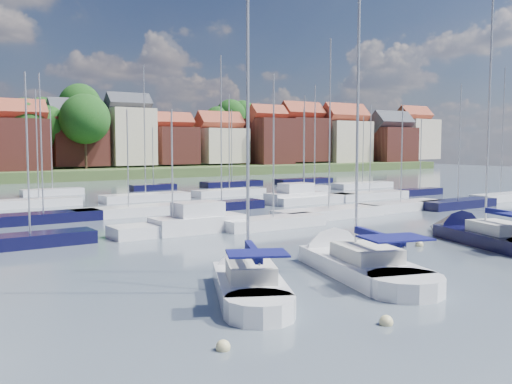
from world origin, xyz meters
TOP-DOWN VIEW (x-y plane):
  - ground at (0.00, 40.00)m, footprint 260.00×260.00m
  - sailboat_left at (-11.60, 3.88)m, footprint 7.07×10.46m
  - sailboat_centre at (-4.69, 4.80)m, footprint 6.98×13.32m
  - sailboat_navy at (8.40, 6.09)m, footprint 7.03×12.97m
  - buoy_a at (-16.38, -2.05)m, footprint 0.47×0.47m
  - buoy_b at (-10.18, -3.19)m, footprint 0.51×0.51m
  - buoy_c at (-4.47, -0.24)m, footprint 0.54×0.54m
  - buoy_e at (3.54, 6.69)m, footprint 0.51×0.51m
  - marina_field at (1.91, 35.15)m, footprint 79.62×41.41m
  - far_shore_town at (2.23, 132.67)m, footprint 212.46×90.00m

SIDE VIEW (x-z plane):
  - ground at x=0.00m, z-range 0.00..0.00m
  - buoy_a at x=-16.38m, z-range -0.24..0.24m
  - buoy_b at x=-10.18m, z-range -0.26..0.26m
  - buoy_c at x=-4.47m, z-range -0.27..0.27m
  - buoy_e at x=3.54m, z-range -0.25..0.25m
  - sailboat_centre at x=-4.69m, z-range -8.37..9.07m
  - sailboat_navy at x=8.40m, z-range -8.33..9.03m
  - sailboat_left at x=-11.60m, z-range -6.69..7.41m
  - marina_field at x=1.91m, z-range -7.53..8.40m
  - far_shore_town at x=2.23m, z-range -6.53..15.74m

